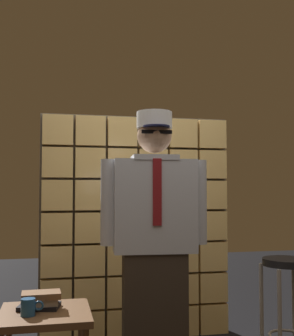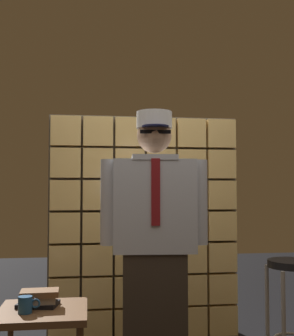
# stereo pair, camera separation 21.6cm
# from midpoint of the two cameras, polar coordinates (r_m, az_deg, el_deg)

# --- Properties ---
(glass_block_wall) EXTENTS (1.68, 0.10, 1.96)m
(glass_block_wall) POSITION_cam_midpoint_polar(r_m,az_deg,el_deg) (3.82, -2.93, -7.74)
(glass_block_wall) COLOR #F2C672
(glass_block_wall) RESTS_ON ground
(standing_person) EXTENTS (0.72, 0.32, 1.80)m
(standing_person) POSITION_cam_midpoint_polar(r_m,az_deg,el_deg) (2.89, -1.17, -9.62)
(standing_person) COLOR #382D23
(standing_person) RESTS_ON ground
(bar_stool) EXTENTS (0.34, 0.34, 0.78)m
(bar_stool) POSITION_cam_midpoint_polar(r_m,az_deg,el_deg) (3.34, 16.18, -14.82)
(bar_stool) COLOR black
(bar_stool) RESTS_ON ground
(side_table) EXTENTS (0.52, 0.52, 0.57)m
(side_table) POSITION_cam_midpoint_polar(r_m,az_deg,el_deg) (2.75, -15.67, -19.33)
(side_table) COLOR brown
(side_table) RESTS_ON ground
(book_stack) EXTENTS (0.26, 0.20, 0.10)m
(book_stack) POSITION_cam_midpoint_polar(r_m,az_deg,el_deg) (2.77, -16.19, -16.46)
(book_stack) COLOR black
(book_stack) RESTS_ON side_table
(coffee_mug) EXTENTS (0.13, 0.08, 0.09)m
(coffee_mug) POSITION_cam_midpoint_polar(r_m,az_deg,el_deg) (2.65, -17.74, -17.11)
(coffee_mug) COLOR navy
(coffee_mug) RESTS_ON side_table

